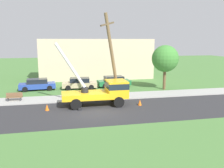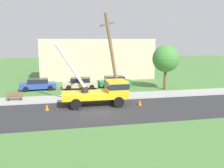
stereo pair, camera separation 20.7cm
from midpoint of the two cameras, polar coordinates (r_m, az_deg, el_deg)
name	(u,v)px [view 2 (the right image)]	position (r m, az deg, el deg)	size (l,w,h in m)	color
ground_plane	(83,87)	(33.13, -6.54, -0.64)	(120.00, 120.00, 0.00)	#477538
road_asphalt	(96,112)	(21.53, -3.55, -6.49)	(80.00, 7.60, 0.01)	#2B2B2D
sidewalk_strip	(89,97)	(26.67, -5.22, -3.15)	(80.00, 3.14, 0.10)	#9E9E99
utility_truck	(103,91)	(23.47, -1.80, -1.55)	(6.76, 3.20, 5.98)	gold
leaning_utility_pole	(112,57)	(24.68, 0.35, 6.40)	(2.44, 1.77, 8.85)	brown
traffic_cone_ahead	(140,102)	(23.65, 6.78, -4.32)	(0.36, 0.36, 0.56)	orange
traffic_cone_behind	(47,107)	(22.59, -14.75, -5.29)	(0.36, 0.36, 0.56)	orange
parked_sedan_blue	(38,84)	(32.09, -16.77, -0.07)	(4.52, 2.23, 1.42)	#263F99
parked_sedan_tan	(80,83)	(31.73, -7.24, 0.17)	(4.54, 2.27, 1.42)	tan
parked_sedan_green	(114,81)	(32.90, 0.76, 0.61)	(4.51, 2.21, 1.42)	#1E6638
park_bench	(15,97)	(26.89, -21.62, -2.81)	(1.60, 0.45, 0.90)	brown
roadside_tree_near	(166,59)	(31.35, 12.67, 5.78)	(3.36, 3.36, 5.62)	brown
lowrise_building_backdrop	(97,59)	(40.50, -3.41, 5.93)	(18.00, 6.00, 6.40)	#C6B293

